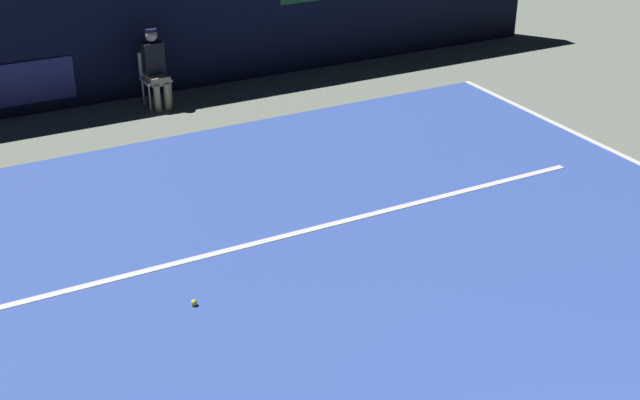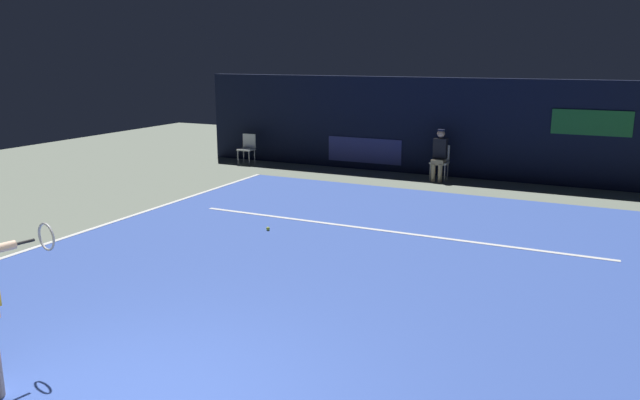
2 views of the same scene
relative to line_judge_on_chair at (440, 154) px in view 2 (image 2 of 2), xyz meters
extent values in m
plane|color=gray|center=(0.39, -7.10, -0.69)|extent=(30.66, 30.66, 0.00)
cube|color=#3856B2|center=(0.39, -7.10, -0.68)|extent=(10.06, 11.35, 0.01)
cube|color=white|center=(-4.59, -7.10, -0.67)|extent=(0.10, 11.35, 0.01)
cube|color=white|center=(0.39, -5.11, -0.67)|extent=(7.85, 0.10, 0.01)
cube|color=black|center=(0.39, 0.75, 0.61)|extent=(15.48, 0.30, 2.60)
cube|color=navy|center=(-2.32, 0.59, -0.14)|extent=(2.20, 0.04, 0.70)
cube|color=#1E6B2D|center=(3.49, 0.59, 0.91)|extent=(1.80, 0.04, 0.60)
cylinder|color=black|center=(-1.20, -11.48, 0.66)|extent=(0.09, 0.30, 0.03)
torus|color=#B2B2B7|center=(-1.14, -11.21, 0.66)|extent=(0.30, 0.08, 0.30)
cube|color=white|center=(0.00, 0.01, -0.23)|extent=(0.45, 0.41, 0.04)
cube|color=white|center=(-0.01, 0.21, 0.00)|extent=(0.42, 0.04, 0.42)
cylinder|color=#B2B2B7|center=(-0.18, -0.16, -0.46)|extent=(0.03, 0.03, 0.46)
cylinder|color=#B2B2B7|center=(0.19, -0.15, -0.46)|extent=(0.03, 0.03, 0.46)
cylinder|color=#B2B2B7|center=(-0.19, 0.18, -0.46)|extent=(0.03, 0.03, 0.46)
cylinder|color=#B2B2B7|center=(0.18, 0.19, -0.46)|extent=(0.03, 0.03, 0.46)
cube|color=tan|center=(0.00, -0.07, -0.19)|extent=(0.33, 0.41, 0.14)
cylinder|color=tan|center=(-0.08, -0.25, -0.46)|extent=(0.11, 0.11, 0.46)
cylinder|color=tan|center=(0.10, -0.24, -0.46)|extent=(0.11, 0.11, 0.46)
cube|color=black|center=(0.00, 0.05, 0.14)|extent=(0.35, 0.23, 0.52)
sphere|color=#DBAD89|center=(0.00, 0.05, 0.52)|extent=(0.20, 0.20, 0.20)
cylinder|color=#141933|center=(0.00, 0.05, 0.61)|extent=(0.19, 0.19, 0.04)
cube|color=white|center=(-5.80, -0.12, -0.25)|extent=(0.46, 0.42, 0.04)
cube|color=white|center=(-5.81, 0.08, -0.02)|extent=(0.42, 0.05, 0.42)
cylinder|color=#B2B2B7|center=(-5.98, -0.30, -0.47)|extent=(0.03, 0.03, 0.44)
cylinder|color=#B2B2B7|center=(-5.61, -0.28, -0.47)|extent=(0.03, 0.03, 0.44)
cylinder|color=#B2B2B7|center=(-6.00, 0.04, -0.47)|extent=(0.03, 0.03, 0.44)
cylinder|color=#B2B2B7|center=(-5.63, 0.06, -0.47)|extent=(0.03, 0.03, 0.44)
sphere|color=#CCE033|center=(-1.58, -6.02, -0.64)|extent=(0.07, 0.07, 0.07)
camera|label=1|loc=(-3.90, -13.29, 4.35)|focal=47.70mm
camera|label=2|loc=(4.06, -15.46, 2.50)|focal=34.56mm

